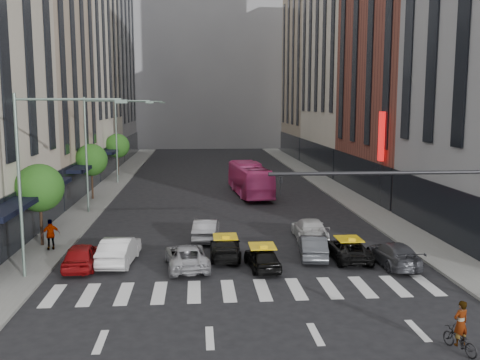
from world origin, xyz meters
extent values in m
plane|color=black|center=(0.00, 0.00, 0.00)|extent=(160.00, 160.00, 0.00)
cube|color=slate|center=(-11.50, 30.00, 0.07)|extent=(3.00, 96.00, 0.15)
cube|color=slate|center=(11.50, 30.00, 0.07)|extent=(3.00, 96.00, 0.15)
cube|color=tan|center=(-17.00, 28.00, 12.00)|extent=(8.00, 16.00, 24.00)
cube|color=beige|center=(-17.00, 46.00, 18.00)|extent=(8.00, 20.00, 36.00)
cube|color=gray|center=(-17.00, 65.00, 15.00)|extent=(8.00, 18.00, 30.00)
cube|color=brown|center=(17.00, 27.00, 13.00)|extent=(8.00, 18.00, 26.00)
cube|color=beige|center=(17.00, 46.00, 20.00)|extent=(8.00, 20.00, 40.00)
cube|color=tan|center=(17.00, 65.00, 14.00)|extent=(8.00, 18.00, 28.00)
cube|color=gray|center=(0.00, 85.00, 18.00)|extent=(30.00, 10.00, 36.00)
cylinder|color=black|center=(-11.80, 10.00, 1.72)|extent=(0.18, 0.18, 3.15)
sphere|color=#214E16|center=(-11.80, 10.00, 3.66)|extent=(2.88, 2.88, 2.88)
cylinder|color=black|center=(-11.80, 26.00, 1.72)|extent=(0.18, 0.18, 3.15)
sphere|color=#214E16|center=(-11.80, 26.00, 3.66)|extent=(2.88, 2.88, 2.88)
cylinder|color=black|center=(-11.80, 42.00, 1.72)|extent=(0.18, 0.18, 3.15)
sphere|color=#214E16|center=(-11.80, 42.00, 3.66)|extent=(2.88, 2.88, 2.88)
cylinder|color=gray|center=(-11.00, 4.00, 4.65)|extent=(0.16, 0.16, 9.00)
cylinder|color=gray|center=(-8.50, 4.00, 8.85)|extent=(5.00, 0.12, 0.12)
cube|color=gray|center=(-6.00, 4.00, 8.75)|extent=(0.60, 0.25, 0.18)
cylinder|color=gray|center=(-11.00, 20.00, 4.65)|extent=(0.16, 0.16, 9.00)
cylinder|color=gray|center=(-8.50, 20.00, 8.85)|extent=(5.00, 0.12, 0.12)
cube|color=gray|center=(-6.00, 20.00, 8.75)|extent=(0.60, 0.25, 0.18)
cylinder|color=gray|center=(-11.00, 36.00, 4.65)|extent=(0.16, 0.16, 9.00)
cylinder|color=gray|center=(-8.50, 36.00, 8.85)|extent=(5.00, 0.12, 0.12)
cube|color=gray|center=(-6.00, 36.00, 8.75)|extent=(0.60, 0.25, 0.18)
cylinder|color=black|center=(5.50, -1.00, 5.80)|extent=(10.00, 0.16, 0.16)
imported|color=black|center=(1.00, -1.00, 5.30)|extent=(0.13, 0.16, 0.80)
cube|color=red|center=(12.60, 20.00, 6.00)|extent=(0.30, 0.70, 4.00)
imported|color=maroon|center=(-8.52, 5.58, 0.68)|extent=(1.71, 4.05, 1.37)
imported|color=silver|center=(-6.68, 6.32, 0.74)|extent=(1.95, 4.63, 1.49)
imported|color=#ACACB1|center=(-3.01, 5.21, 0.63)|extent=(2.63, 4.76, 1.26)
imported|color=black|center=(-0.86, 6.84, 0.61)|extent=(1.84, 4.25, 1.22)
imported|color=black|center=(0.97, 4.63, 0.61)|extent=(1.83, 3.74, 1.23)
imported|color=#3C3E43|center=(4.07, 6.46, 0.66)|extent=(1.91, 4.16, 1.32)
imported|color=black|center=(5.98, 5.97, 0.58)|extent=(2.00, 4.23, 1.17)
imported|color=#3D3E44|center=(8.10, 4.68, 0.64)|extent=(2.01, 4.48, 1.28)
imported|color=gray|center=(-1.85, 11.00, 0.69)|extent=(1.90, 4.33, 1.38)
imported|color=silver|center=(4.76, 10.56, 0.69)|extent=(2.15, 4.83, 1.38)
imported|color=#F3479B|center=(2.61, 27.58, 1.51)|extent=(3.47, 11.01, 3.02)
imported|color=black|center=(6.71, -5.34, 0.43)|extent=(1.00, 1.72, 0.86)
imported|color=gray|center=(6.71, -5.34, 1.67)|extent=(0.68, 0.54, 1.63)
imported|color=gray|center=(-10.97, 8.87, 1.06)|extent=(1.15, 0.86, 1.82)
camera|label=1|loc=(-2.41, -22.38, 8.66)|focal=40.00mm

